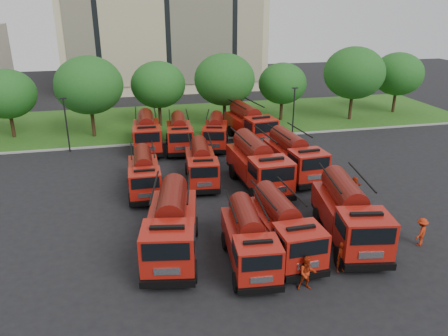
% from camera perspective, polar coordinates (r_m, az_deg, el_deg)
% --- Properties ---
extents(ground, '(140.00, 140.00, 0.00)m').
position_cam_1_polar(ground, '(27.41, -1.75, -7.83)').
color(ground, black).
rests_on(ground, ground).
extents(lawn, '(70.00, 16.00, 0.12)m').
position_cam_1_polar(lawn, '(51.49, -7.38, 6.11)').
color(lawn, '#1F5015').
rests_on(lawn, ground).
extents(curb, '(70.00, 0.30, 0.14)m').
position_cam_1_polar(curb, '(43.74, -6.29, 3.45)').
color(curb, gray).
rests_on(curb, ground).
extents(apartment_building, '(30.00, 14.18, 25.00)m').
position_cam_1_polar(apartment_building, '(71.80, -8.08, 20.34)').
color(apartment_building, beige).
rests_on(apartment_building, ground).
extents(tree_1, '(5.71, 5.71, 6.98)m').
position_cam_1_polar(tree_1, '(48.75, -26.51, 8.65)').
color(tree_1, '#382314').
rests_on(tree_1, ground).
extents(tree_2, '(6.72, 6.72, 8.22)m').
position_cam_1_polar(tree_2, '(45.89, -17.24, 10.28)').
color(tree_2, '#382314').
rests_on(tree_2, ground).
extents(tree_3, '(5.88, 5.88, 7.19)m').
position_cam_1_polar(tree_3, '(48.46, -8.58, 10.71)').
color(tree_3, '#382314').
rests_on(tree_3, ground).
extents(tree_4, '(6.55, 6.55, 8.01)m').
position_cam_1_polar(tree_4, '(47.92, 0.06, 11.48)').
color(tree_4, '#382314').
rests_on(tree_4, ground).
extents(tree_5, '(5.46, 5.46, 6.68)m').
position_cam_1_polar(tree_5, '(50.99, 7.64, 10.89)').
color(tree_5, '#382314').
rests_on(tree_5, ground).
extents(tree_6, '(6.89, 6.89, 8.42)m').
position_cam_1_polar(tree_6, '(52.78, 16.64, 11.81)').
color(tree_6, '#382314').
rests_on(tree_6, ground).
extents(tree_7, '(6.05, 6.05, 7.39)m').
position_cam_1_polar(tree_7, '(58.21, 21.78, 11.33)').
color(tree_7, '#382314').
rests_on(tree_7, ground).
extents(lamp_post_0, '(0.60, 0.25, 5.11)m').
position_cam_1_polar(lamp_post_0, '(42.42, -19.92, 5.72)').
color(lamp_post_0, black).
rests_on(lamp_post_0, ground).
extents(lamp_post_1, '(0.60, 0.25, 5.11)m').
position_cam_1_polar(lamp_post_1, '(45.18, 9.09, 7.61)').
color(lamp_post_1, black).
rests_on(lamp_post_1, ground).
extents(fire_truck_0, '(3.88, 7.93, 3.46)m').
position_cam_1_polar(fire_truck_0, '(24.25, -6.87, -7.42)').
color(fire_truck_0, black).
rests_on(fire_truck_0, ground).
extents(fire_truck_1, '(2.78, 6.59, 2.92)m').
position_cam_1_polar(fire_truck_1, '(23.40, 3.27, -9.20)').
color(fire_truck_1, black).
rests_on(fire_truck_1, ground).
extents(fire_truck_2, '(2.70, 6.88, 3.09)m').
position_cam_1_polar(fire_truck_2, '(24.57, 7.68, -7.55)').
color(fire_truck_2, black).
rests_on(fire_truck_2, ground).
extents(fire_truck_3, '(3.88, 7.94, 3.46)m').
position_cam_1_polar(fire_truck_3, '(26.33, 15.97, -5.72)').
color(fire_truck_3, black).
rests_on(fire_truck_3, ground).
extents(fire_truck_4, '(2.41, 6.37, 2.88)m').
position_cam_1_polar(fire_truck_4, '(32.30, -10.40, -0.69)').
color(fire_truck_4, black).
rests_on(fire_truck_4, ground).
extents(fire_truck_5, '(2.88, 6.65, 2.94)m').
position_cam_1_polar(fire_truck_5, '(33.58, -2.99, 0.56)').
color(fire_truck_5, black).
rests_on(fire_truck_5, ground).
extents(fire_truck_6, '(3.27, 8.09, 3.62)m').
position_cam_1_polar(fire_truck_6, '(32.64, 4.42, 0.54)').
color(fire_truck_6, black).
rests_on(fire_truck_6, ground).
extents(fire_truck_7, '(3.12, 7.52, 3.35)m').
position_cam_1_polar(fire_truck_7, '(35.11, 9.10, 1.60)').
color(fire_truck_7, black).
rests_on(fire_truck_7, ground).
extents(fire_truck_8, '(2.83, 7.26, 3.27)m').
position_cam_1_polar(fire_truck_8, '(41.56, -10.06, 4.57)').
color(fire_truck_8, black).
rests_on(fire_truck_8, ground).
extents(fire_truck_9, '(2.90, 6.84, 3.03)m').
position_cam_1_polar(fire_truck_9, '(41.34, -5.85, 4.53)').
color(fire_truck_9, black).
rests_on(fire_truck_9, ground).
extents(fire_truck_10, '(3.65, 6.66, 2.88)m').
position_cam_1_polar(fire_truck_10, '(41.86, -1.13, 4.73)').
color(fire_truck_10, black).
rests_on(fire_truck_10, ground).
extents(fire_truck_11, '(3.69, 8.01, 3.51)m').
position_cam_1_polar(fire_truck_11, '(43.52, 3.38, 5.78)').
color(fire_truck_11, black).
rests_on(fire_truck_11, ground).
extents(firefighter_0, '(0.66, 0.52, 1.67)m').
position_cam_1_polar(firefighter_0, '(24.25, 14.95, -12.87)').
color(firefighter_0, '#9C240C').
rests_on(firefighter_0, ground).
extents(firefighter_1, '(0.94, 0.60, 1.82)m').
position_cam_1_polar(firefighter_1, '(22.60, 10.65, -15.25)').
color(firefighter_1, '#9C240C').
rests_on(firefighter_1, ground).
extents(firefighter_2, '(0.81, 1.13, 1.74)m').
position_cam_1_polar(firefighter_2, '(26.25, 20.38, -10.72)').
color(firefighter_2, black).
rests_on(firefighter_2, ground).
extents(firefighter_3, '(1.23, 1.09, 1.71)m').
position_cam_1_polar(firefighter_3, '(28.03, 24.09, -9.16)').
color(firefighter_3, '#9C240C').
rests_on(firefighter_3, ground).
extents(firefighter_4, '(1.05, 1.13, 1.93)m').
position_cam_1_polar(firefighter_4, '(30.92, -6.97, -4.44)').
color(firefighter_4, black).
rests_on(firefighter_4, ground).
extents(firefighter_5, '(1.53, 0.90, 1.55)m').
position_cam_1_polar(firefighter_5, '(32.87, 16.51, -3.61)').
color(firefighter_5, '#9C240C').
rests_on(firefighter_5, ground).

